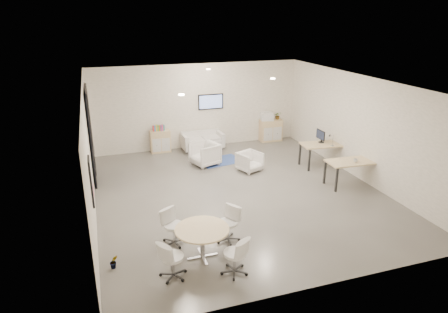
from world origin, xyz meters
TOP-DOWN VIEW (x-y plane):
  - room_shell at (0.00, 0.00)m, footprint 9.60×10.60m
  - glass_door at (-3.95, 2.51)m, footprint 0.09×1.90m
  - artwork at (-3.97, -1.60)m, footprint 0.05×0.54m
  - wall_tv at (0.50, 4.46)m, footprint 0.98×0.06m
  - ceiling_spots at (-0.20, 0.83)m, footprint 3.14×4.14m
  - sideboard_left at (-1.53, 4.28)m, footprint 0.74×0.38m
  - sideboard_right at (2.97, 4.26)m, footprint 0.89×0.43m
  - books at (-1.57, 4.29)m, footprint 0.43×0.14m
  - printer at (2.78, 4.26)m, footprint 0.53×0.47m
  - loveseat at (0.04, 4.11)m, footprint 1.59×0.85m
  - blue_rug at (0.29, 2.63)m, footprint 1.59×1.20m
  - armchair_left at (-0.31, 2.47)m, footprint 1.00×1.03m
  - armchair_right at (0.94, 1.47)m, footprint 0.88×0.85m
  - desk_rear at (3.49, 1.14)m, footprint 1.57×0.89m
  - desk_front at (3.42, -0.55)m, footprint 1.52×0.82m
  - monitor at (3.45, 1.29)m, footprint 0.20×0.50m
  - round_table at (-1.86, -2.86)m, footprint 1.15×1.15m
  - meeting_chairs at (-1.86, -2.86)m, footprint 2.26×2.26m
  - plant_cabinet at (3.25, 4.25)m, footprint 0.36×0.38m
  - plant_floor at (-3.70, -2.66)m, footprint 0.20×0.32m
  - cup at (3.46, -0.68)m, footprint 0.15×0.14m

SIDE VIEW (x-z plane):
  - blue_rug at x=0.29m, z-range 0.00..0.01m
  - plant_floor at x=-3.70m, z-range 0.00..0.13m
  - loveseat at x=0.04m, z-range 0.03..0.61m
  - armchair_right at x=0.94m, z-range 0.00..0.71m
  - meeting_chairs at x=-1.86m, z-range 0.00..0.82m
  - sideboard_left at x=-1.53m, z-range 0.00..0.83m
  - armchair_left at x=-0.31m, z-range 0.00..0.86m
  - sideboard_right at x=2.97m, z-range 0.00..0.88m
  - round_table at x=-1.86m, z-range 0.27..0.97m
  - desk_front at x=3.42m, z-range 0.31..1.08m
  - desk_rear at x=3.49m, z-range 0.31..1.09m
  - cup at x=3.46m, z-range 0.77..0.90m
  - books at x=-1.57m, z-range 0.83..1.05m
  - plant_cabinet at x=3.25m, z-range 0.89..1.12m
  - monitor at x=3.45m, z-range 0.80..1.24m
  - printer at x=2.78m, z-range 0.87..1.21m
  - glass_door at x=-3.95m, z-range 0.08..2.93m
  - artwork at x=-3.97m, z-range 1.03..2.07m
  - room_shell at x=0.00m, z-range -0.80..4.00m
  - wall_tv at x=0.50m, z-range 1.46..2.04m
  - ceiling_spots at x=-0.20m, z-range 3.17..3.20m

